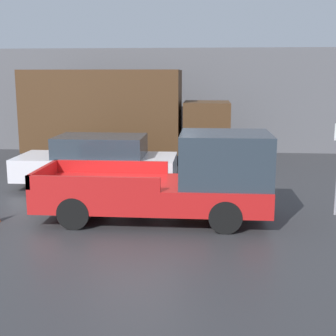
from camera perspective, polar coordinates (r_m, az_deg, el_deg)
ground_plane at (r=11.29m, az=-3.22°, el=-5.98°), size 60.00×60.00×0.00m
building_wall at (r=20.78m, az=0.55°, el=8.21°), size 28.00×0.15×4.51m
pickup_truck at (r=10.87m, az=1.42°, el=-1.47°), size 5.35×2.03×2.06m
car at (r=14.25m, az=-8.55°, el=0.82°), size 4.76×1.98×1.57m
delivery_truck at (r=18.09m, az=-6.02°, el=6.59°), size 7.74×2.35×3.55m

